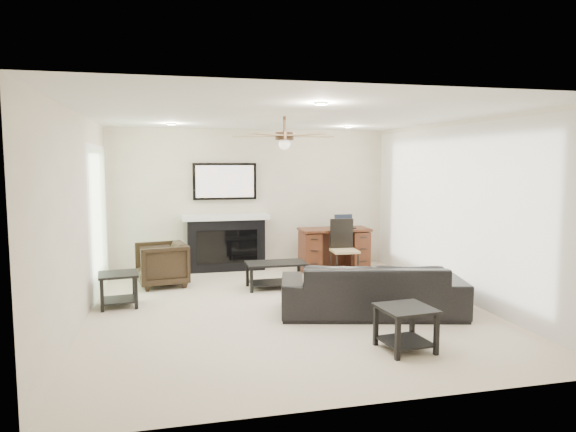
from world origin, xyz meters
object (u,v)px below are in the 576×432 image
sofa (372,288)px  fireplace_unit (226,217)px  armchair (162,264)px  coffee_table (276,275)px  desk (334,250)px

sofa → fireplace_unit: 3.45m
armchair → fireplace_unit: fireplace_unit is taller
armchair → coffee_table: (1.70, -0.55, -0.14)m
armchair → fireplace_unit: size_ratio=0.39×
coffee_table → armchair: bearing=162.5°
armchair → desk: (2.96, 0.43, 0.04)m
armchair → coffee_table: bearing=61.9°
coffee_table → desk: (1.26, 0.98, 0.18)m
fireplace_unit → desk: 1.99m
sofa → coffee_table: sofa is taller
coffee_table → desk: size_ratio=0.74×
fireplace_unit → desk: (1.85, -0.47, -0.57)m
sofa → armchair: size_ratio=3.06×
sofa → desk: 2.60m
armchair → coffee_table: size_ratio=0.83×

